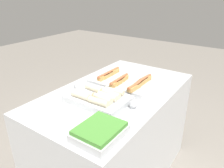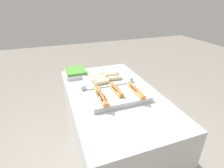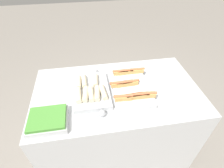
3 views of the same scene
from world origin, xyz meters
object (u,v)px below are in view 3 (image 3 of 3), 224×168
tray_wraps (91,90)px  tray_side_front (48,120)px  serving_spoon_near (101,114)px  serving_spoon_far (94,72)px  tray_hotdogs (130,86)px

tray_wraps → tray_side_front: tray_wraps is taller
tray_wraps → serving_spoon_near: bearing=-76.7°
tray_wraps → serving_spoon_far: (0.06, 0.27, -0.01)m
tray_side_front → serving_spoon_near: size_ratio=1.30×
tray_hotdogs → serving_spoon_near: (-0.29, -0.26, -0.01)m
tray_hotdogs → serving_spoon_near: size_ratio=2.46×
tray_hotdogs → serving_spoon_far: (-0.30, 0.27, -0.01)m
tray_hotdogs → tray_wraps: tray_hotdogs is taller
tray_wraps → serving_spoon_near: 0.27m
tray_hotdogs → tray_side_front: size_ratio=1.90×
tray_side_front → tray_wraps: bearing=39.0°
tray_side_front → serving_spoon_far: bearing=54.5°
tray_hotdogs → tray_side_front: (-0.68, -0.27, -0.00)m
serving_spoon_near → serving_spoon_far: size_ratio=1.08×
tray_wraps → tray_hotdogs: bearing=0.2°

